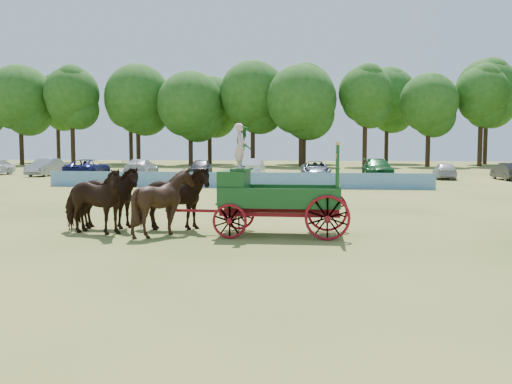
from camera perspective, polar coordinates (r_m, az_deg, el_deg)
The scene contains 9 objects.
ground at distance 20.34m, azimuth -7.20°, elevation -3.50°, with size 160.00×160.00×0.00m, color #AA8F4D.
horse_lead_left at distance 19.26m, azimuth -16.08°, elevation -0.87°, with size 1.17×2.57×2.17m, color black.
horse_lead_right at distance 20.27m, azimuth -14.87°, elevation -0.56°, with size 1.17×2.57×2.17m, color black.
horse_wheel_left at distance 18.45m, azimuth -9.20°, elevation -0.98°, with size 1.75×1.97×2.17m, color black.
horse_wheel_right at distance 19.51m, azimuth -8.31°, elevation -0.66°, with size 1.17×2.57×2.17m, color black.
farm_dray at distance 18.38m, azimuth 0.28°, elevation 0.46°, with size 6.00×2.00×3.58m.
sponsor_banner at distance 38.06m, azimuth -2.07°, elevation 1.20°, with size 26.00×0.08×1.05m, color #1F67A8.
parked_cars at distance 50.40m, azimuth -4.00°, elevation 2.38°, with size 47.85×7.99×1.64m.
treeline at distance 79.76m, azimuth 1.03°, elevation 9.46°, with size 93.04×23.41×15.17m.
Camera 1 is at (4.92, -19.52, 2.94)m, focal length 40.00 mm.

